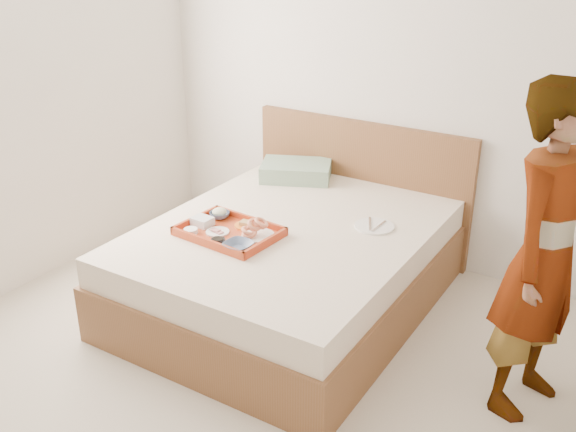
% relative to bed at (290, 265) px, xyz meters
% --- Properties ---
extents(ground, '(3.50, 4.00, 0.01)m').
position_rel_bed_xyz_m(ground, '(0.12, -1.00, -0.27)').
color(ground, beige).
rests_on(ground, ground).
extents(wall_back, '(3.50, 0.01, 2.60)m').
position_rel_bed_xyz_m(wall_back, '(0.12, 1.00, 1.04)').
color(wall_back, silver).
rests_on(wall_back, ground).
extents(bed, '(1.65, 2.00, 0.53)m').
position_rel_bed_xyz_m(bed, '(0.00, 0.00, 0.00)').
color(bed, brown).
rests_on(bed, ground).
extents(headboard, '(1.65, 0.06, 0.95)m').
position_rel_bed_xyz_m(headboard, '(0.00, 0.97, 0.21)').
color(headboard, brown).
rests_on(headboard, ground).
extents(pillow, '(0.58, 0.50, 0.12)m').
position_rel_bed_xyz_m(pillow, '(-0.39, 0.72, 0.32)').
color(pillow, '#95B38F').
rests_on(pillow, bed).
extents(tray, '(0.59, 0.45, 0.05)m').
position_rel_bed_xyz_m(tray, '(-0.24, -0.29, 0.29)').
color(tray, '#B32A10').
rests_on(tray, bed).
extents(prawn_plate, '(0.21, 0.21, 0.01)m').
position_rel_bed_xyz_m(prawn_plate, '(-0.07, -0.24, 0.29)').
color(prawn_plate, white).
rests_on(prawn_plate, tray).
extents(navy_bowl_big, '(0.17, 0.17, 0.04)m').
position_rel_bed_xyz_m(navy_bowl_big, '(-0.07, -0.43, 0.30)').
color(navy_bowl_big, '#192B4C').
rests_on(navy_bowl_big, tray).
extents(sauce_dish, '(0.09, 0.09, 0.03)m').
position_rel_bed_xyz_m(sauce_dish, '(-0.21, -0.44, 0.30)').
color(sauce_dish, black).
rests_on(sauce_dish, tray).
extents(meat_plate, '(0.15, 0.15, 0.01)m').
position_rel_bed_xyz_m(meat_plate, '(-0.30, -0.32, 0.29)').
color(meat_plate, white).
rests_on(meat_plate, tray).
extents(bread_plate, '(0.15, 0.15, 0.01)m').
position_rel_bed_xyz_m(bread_plate, '(-0.21, -0.16, 0.29)').
color(bread_plate, orange).
rests_on(bread_plate, tray).
extents(salad_bowl, '(0.13, 0.13, 0.04)m').
position_rel_bed_xyz_m(salad_bowl, '(-0.42, -0.15, 0.30)').
color(salad_bowl, '#192B4C').
rests_on(salad_bowl, tray).
extents(plastic_tub, '(0.12, 0.11, 0.05)m').
position_rel_bed_xyz_m(plastic_tub, '(-0.44, -0.29, 0.31)').
color(plastic_tub, silver).
rests_on(plastic_tub, tray).
extents(cheese_round, '(0.09, 0.09, 0.03)m').
position_rel_bed_xyz_m(cheese_round, '(-0.43, -0.41, 0.29)').
color(cheese_round, white).
rests_on(cheese_round, tray).
extents(dinner_plate, '(0.27, 0.27, 0.01)m').
position_rel_bed_xyz_m(dinner_plate, '(0.44, 0.26, 0.27)').
color(dinner_plate, white).
rests_on(dinner_plate, bed).
extents(person, '(0.53, 0.68, 1.63)m').
position_rel_bed_xyz_m(person, '(1.48, -0.16, 0.55)').
color(person, white).
rests_on(person, ground).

